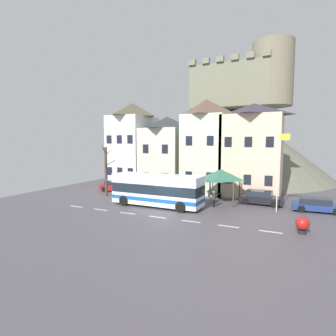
{
  "coord_description": "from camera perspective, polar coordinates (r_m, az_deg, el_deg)",
  "views": [
    {
      "loc": [
        10.37,
        -21.37,
        6.28
      ],
      "look_at": [
        -2.08,
        5.2,
        3.54
      ],
      "focal_mm": 29.14,
      "sensor_mm": 36.0,
      "label": 1
    }
  ],
  "objects": [
    {
      "name": "townhouse_00",
      "position": [
        39.98,
        -7.3,
        4.83
      ],
      "size": [
        5.04,
        6.85,
        11.91
      ],
      "color": "white",
      "rests_on": "ground_plane"
    },
    {
      "name": "public_bench",
      "position": [
        32.02,
        9.82,
        -5.2
      ],
      "size": [
        1.61,
        0.48,
        0.87
      ],
      "color": "#473828",
      "rests_on": "ground_plane"
    },
    {
      "name": "townhouse_03",
      "position": [
        34.12,
        17.29,
        3.69
      ],
      "size": [
        6.54,
        6.9,
        10.88
      ],
      "color": "beige",
      "rests_on": "ground_plane"
    },
    {
      "name": "townhouse_02",
      "position": [
        34.46,
        7.92,
        4.47
      ],
      "size": [
        5.17,
        5.15,
        11.59
      ],
      "color": "beige",
      "rests_on": "ground_plane"
    },
    {
      "name": "bare_tree_00",
      "position": [
        32.7,
        -12.82,
        -0.61
      ],
      "size": [
        1.21,
        1.54,
        5.85
      ],
      "color": "#47382D",
      "rests_on": "ground_plane"
    },
    {
      "name": "pedestrian_01",
      "position": [
        27.12,
        9.54,
        -6.25
      ],
      "size": [
        0.34,
        0.36,
        1.58
      ],
      "color": "black",
      "rests_on": "ground_plane"
    },
    {
      "name": "townhouse_01",
      "position": [
        37.39,
        -0.27,
        3.2
      ],
      "size": [
        5.46,
        6.84,
        9.78
      ],
      "color": "beige",
      "rests_on": "ground_plane"
    },
    {
      "name": "parked_car_02",
      "position": [
        28.47,
        28.68,
        -6.8
      ],
      "size": [
        4.31,
        2.06,
        1.26
      ],
      "rotation": [
        0.0,
        0.0,
        0.06
      ],
      "color": "navy",
      "rests_on": "ground_plane"
    },
    {
      "name": "ground_plane",
      "position": [
        24.58,
        -0.77,
        -9.54
      ],
      "size": [
        40.0,
        60.0,
        0.07
      ],
      "color": "#4F4A51"
    },
    {
      "name": "transit_bus",
      "position": [
        26.97,
        -2.31,
        -4.7
      ],
      "size": [
        9.2,
        2.88,
        3.14
      ],
      "rotation": [
        0.0,
        0.0,
        -0.02
      ],
      "color": "white",
      "rests_on": "ground_plane"
    },
    {
      "name": "flagpole",
      "position": [
        26.37,
        22.19,
        0.26
      ],
      "size": [
        0.95,
        0.1,
        7.13
      ],
      "color": "silver",
      "rests_on": "ground_plane"
    },
    {
      "name": "pedestrian_00",
      "position": [
        27.84,
        6.68,
        -5.98
      ],
      "size": [
        0.31,
        0.35,
        1.63
      ],
      "color": "black",
      "rests_on": "ground_plane"
    },
    {
      "name": "parked_car_00",
      "position": [
        35.76,
        -10.68,
        -3.78
      ],
      "size": [
        4.32,
        1.97,
        1.36
      ],
      "rotation": [
        0.0,
        0.0,
        0.02
      ],
      "color": "maroon",
      "rests_on": "ground_plane"
    },
    {
      "name": "hilltop_castle",
      "position": [
        50.56,
        13.83,
        6.43
      ],
      "size": [
        32.93,
        32.93,
        21.78
      ],
      "color": "#656556",
      "rests_on": "ground_plane"
    },
    {
      "name": "bus_shelter",
      "position": [
        29.0,
        11.03,
        -1.4
      ],
      "size": [
        3.6,
        3.6,
        3.5
      ],
      "color": "#473D33",
      "rests_on": "ground_plane"
    },
    {
      "name": "harbour_buoy",
      "position": [
        21.35,
        26.3,
        -10.47
      ],
      "size": [
        0.93,
        0.93,
        1.18
      ],
      "color": "black",
      "rests_on": "ground_plane"
    },
    {
      "name": "parked_car_01",
      "position": [
        29.46,
        18.76,
        -5.9
      ],
      "size": [
        4.24,
        2.05,
        1.41
      ],
      "rotation": [
        0.0,
        0.0,
        -0.06
      ],
      "color": "black",
      "rests_on": "ground_plane"
    }
  ]
}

